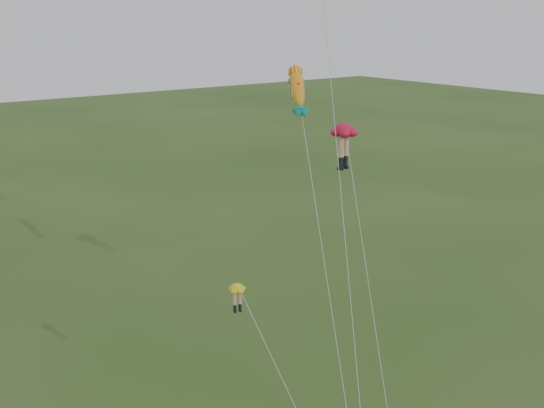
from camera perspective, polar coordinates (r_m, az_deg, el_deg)
legs_kite_red_mid at (r=36.13m, az=6.84°, el=6.35°), size 3.87×8.37×15.12m
legs_kite_yellow at (r=27.93m, az=-2.69°, el=-9.33°), size 3.29×4.05×9.51m
fish_kite at (r=35.14m, az=2.42°, el=10.86°), size 4.87×10.97×18.71m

